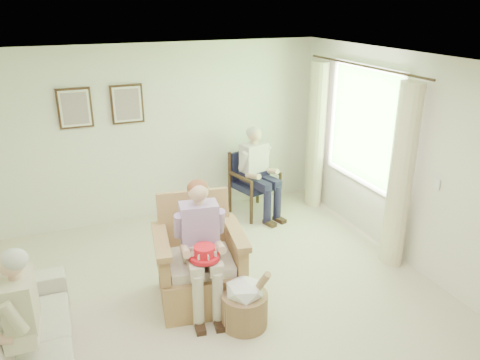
{
  "coord_description": "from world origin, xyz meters",
  "views": [
    {
      "loc": [
        -1.45,
        -3.9,
        3.16
      ],
      "look_at": [
        0.61,
        1.13,
        1.05
      ],
      "focal_mm": 35.0,
      "sensor_mm": 36.0,
      "label": 1
    }
  ],
  "objects_px": {
    "wicker_armchair": "(199,269)",
    "red_hat": "(204,254)",
    "sofa": "(25,342)",
    "wood_armchair": "(253,180)",
    "hatbox": "(245,302)",
    "person_wicker": "(202,238)",
    "person_sofa": "(16,314)",
    "person_dark": "(257,166)"
  },
  "relations": [
    {
      "from": "wicker_armchair",
      "to": "red_hat",
      "type": "height_order",
      "value": "wicker_armchair"
    },
    {
      "from": "wicker_armchair",
      "to": "sofa",
      "type": "bearing_deg",
      "value": -156.83
    },
    {
      "from": "wood_armchair",
      "to": "sofa",
      "type": "bearing_deg",
      "value": -159.8
    },
    {
      "from": "hatbox",
      "to": "person_wicker",
      "type": "bearing_deg",
      "value": 120.99
    },
    {
      "from": "sofa",
      "to": "red_hat",
      "type": "bearing_deg",
      "value": -86.28
    },
    {
      "from": "person_wicker",
      "to": "hatbox",
      "type": "xyz_separation_m",
      "value": [
        0.29,
        -0.48,
        -0.56
      ]
    },
    {
      "from": "hatbox",
      "to": "wood_armchair",
      "type": "bearing_deg",
      "value": 64.69
    },
    {
      "from": "red_hat",
      "to": "hatbox",
      "type": "distance_m",
      "value": 0.65
    },
    {
      "from": "sofa",
      "to": "hatbox",
      "type": "xyz_separation_m",
      "value": [
        2.06,
        -0.17,
        -0.03
      ]
    },
    {
      "from": "wicker_armchair",
      "to": "wood_armchair",
      "type": "distance_m",
      "value": 2.43
    },
    {
      "from": "wood_armchair",
      "to": "person_wicker",
      "type": "xyz_separation_m",
      "value": [
        -1.49,
        -2.06,
        0.31
      ]
    },
    {
      "from": "wood_armchair",
      "to": "person_sofa",
      "type": "relative_size",
      "value": 0.76
    },
    {
      "from": "sofa",
      "to": "person_dark",
      "type": "xyz_separation_m",
      "value": [
        3.26,
        2.21,
        0.5
      ]
    },
    {
      "from": "wicker_armchair",
      "to": "hatbox",
      "type": "height_order",
      "value": "wicker_armchair"
    },
    {
      "from": "wicker_armchair",
      "to": "wood_armchair",
      "type": "height_order",
      "value": "wicker_armchair"
    },
    {
      "from": "person_sofa",
      "to": "wood_armchair",
      "type": "bearing_deg",
      "value": 131.52
    },
    {
      "from": "wicker_armchair",
      "to": "person_wicker",
      "type": "relative_size",
      "value": 0.82
    },
    {
      "from": "wood_armchair",
      "to": "person_wicker",
      "type": "height_order",
      "value": "person_wicker"
    },
    {
      "from": "person_dark",
      "to": "red_hat",
      "type": "distance_m",
      "value": 2.6
    },
    {
      "from": "sofa",
      "to": "person_wicker",
      "type": "xyz_separation_m",
      "value": [
        1.77,
        0.31,
        0.54
      ]
    },
    {
      "from": "hatbox",
      "to": "wicker_armchair",
      "type": "bearing_deg",
      "value": 114.48
    },
    {
      "from": "sofa",
      "to": "person_wicker",
      "type": "distance_m",
      "value": 1.88
    },
    {
      "from": "sofa",
      "to": "person_sofa",
      "type": "relative_size",
      "value": 1.63
    },
    {
      "from": "red_hat",
      "to": "hatbox",
      "type": "xyz_separation_m",
      "value": [
        0.33,
        -0.28,
        -0.49
      ]
    },
    {
      "from": "red_hat",
      "to": "wicker_armchair",
      "type": "bearing_deg",
      "value": 83.71
    },
    {
      "from": "sofa",
      "to": "wood_armchair",
      "type": "bearing_deg",
      "value": -53.97
    },
    {
      "from": "person_wicker",
      "to": "person_dark",
      "type": "bearing_deg",
      "value": 60.49
    },
    {
      "from": "wicker_armchair",
      "to": "person_sofa",
      "type": "distance_m",
      "value": 1.91
    },
    {
      "from": "person_wicker",
      "to": "red_hat",
      "type": "height_order",
      "value": "person_wicker"
    },
    {
      "from": "person_wicker",
      "to": "person_sofa",
      "type": "distance_m",
      "value": 1.84
    },
    {
      "from": "person_dark",
      "to": "hatbox",
      "type": "relative_size",
      "value": 1.95
    },
    {
      "from": "wicker_armchair",
      "to": "sofa",
      "type": "xyz_separation_m",
      "value": [
        -1.77,
        -0.46,
        -0.07
      ]
    },
    {
      "from": "wood_armchair",
      "to": "red_hat",
      "type": "relative_size",
      "value": 3.09
    },
    {
      "from": "person_sofa",
      "to": "person_wicker",
      "type": "bearing_deg",
      "value": 108.68
    },
    {
      "from": "red_hat",
      "to": "wood_armchair",
      "type": "bearing_deg",
      "value": 55.95
    },
    {
      "from": "wood_armchair",
      "to": "person_wicker",
      "type": "bearing_deg",
      "value": -141.66
    },
    {
      "from": "wicker_armchair",
      "to": "wood_armchair",
      "type": "bearing_deg",
      "value": 60.59
    },
    {
      "from": "person_dark",
      "to": "wicker_armchair",
      "type": "bearing_deg",
      "value": -146.23
    },
    {
      "from": "red_hat",
      "to": "person_dark",
      "type": "bearing_deg",
      "value": 53.97
    },
    {
      "from": "wicker_armchair",
      "to": "person_wicker",
      "type": "xyz_separation_m",
      "value": [
        0.0,
        -0.15,
        0.47
      ]
    },
    {
      "from": "sofa",
      "to": "hatbox",
      "type": "distance_m",
      "value": 2.07
    },
    {
      "from": "person_dark",
      "to": "red_hat",
      "type": "bearing_deg",
      "value": -141.86
    }
  ]
}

